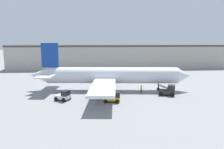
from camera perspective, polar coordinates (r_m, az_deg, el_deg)
name	(u,v)px	position (r m, az deg, el deg)	size (l,w,h in m)	color
ground_plane	(112,90)	(49.66, 0.00, -4.14)	(400.00, 400.00, 0.00)	gray
terminal_building	(119,56)	(89.99, 1.91, 4.86)	(85.42, 16.20, 9.30)	#ADA89E
airplane	(108,76)	(49.02, -1.07, -0.33)	(36.15, 33.57, 10.65)	silver
ground_crew_worker	(141,89)	(47.25, 7.66, -3.72)	(0.40, 0.40, 1.80)	#1E2338
baggage_tug	(113,97)	(40.48, 0.33, -5.93)	(3.25, 2.46, 1.90)	yellow
belt_loader_truck	(168,90)	(46.50, 14.43, -4.02)	(3.61, 3.02, 2.18)	#2D2D33
pushback_tug	(64,96)	(42.29, -12.54, -5.45)	(3.18, 3.00, 1.98)	silver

